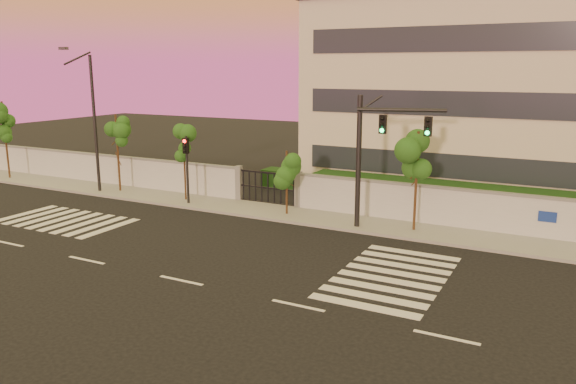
# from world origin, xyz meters

# --- Properties ---
(ground) EXTENTS (120.00, 120.00, 0.00)m
(ground) POSITION_xyz_m (0.00, 0.00, 0.00)
(ground) COLOR black
(ground) RESTS_ON ground
(sidewalk) EXTENTS (60.00, 3.00, 0.15)m
(sidewalk) POSITION_xyz_m (0.00, 10.50, 0.07)
(sidewalk) COLOR gray
(sidewalk) RESTS_ON ground
(perimeter_wall) EXTENTS (60.00, 0.36, 2.20)m
(perimeter_wall) POSITION_xyz_m (0.10, 12.00, 1.07)
(perimeter_wall) COLOR #B3B5BA
(perimeter_wall) RESTS_ON ground
(hedge_row) EXTENTS (41.00, 4.25, 1.80)m
(hedge_row) POSITION_xyz_m (1.17, 14.74, 0.82)
(hedge_row) COLOR #0F3315
(hedge_row) RESTS_ON ground
(institutional_building) EXTENTS (24.40, 12.40, 12.25)m
(institutional_building) POSITION_xyz_m (9.00, 21.99, 6.16)
(institutional_building) COLOR beige
(institutional_building) RESTS_ON ground
(road_markings) EXTENTS (57.00, 7.62, 0.02)m
(road_markings) POSITION_xyz_m (-1.58, 3.76, 0.01)
(road_markings) COLOR silver
(road_markings) RESTS_ON ground
(street_tree_a) EXTENTS (1.64, 1.31, 5.63)m
(street_tree_a) POSITION_xyz_m (-23.48, 10.11, 4.14)
(street_tree_a) COLOR #382314
(street_tree_a) RESTS_ON ground
(street_tree_b) EXTENTS (1.60, 1.28, 5.07)m
(street_tree_b) POSITION_xyz_m (-13.20, 10.55, 3.73)
(street_tree_b) COLOR #382314
(street_tree_b) RESTS_ON ground
(street_tree_c) EXTENTS (1.34, 1.07, 4.69)m
(street_tree_c) POSITION_xyz_m (-7.83, 10.47, 3.45)
(street_tree_c) COLOR #382314
(street_tree_c) RESTS_ON ground
(street_tree_d) EXTENTS (1.40, 1.11, 3.62)m
(street_tree_d) POSITION_xyz_m (-0.83, 10.31, 2.67)
(street_tree_d) COLOR #382314
(street_tree_d) RESTS_ON ground
(street_tree_e) EXTENTS (1.59, 1.27, 5.00)m
(street_tree_e) POSITION_xyz_m (6.17, 10.48, 3.68)
(street_tree_e) COLOR #382314
(street_tree_e) RESTS_ON ground
(traffic_signal_main) EXTENTS (4.17, 1.27, 6.68)m
(traffic_signal_main) POSITION_xyz_m (4.27, 9.73, 4.22)
(traffic_signal_main) COLOR black
(traffic_signal_main) RESTS_ON ground
(traffic_signal_secondary) EXTENTS (0.32, 0.32, 4.09)m
(traffic_signal_secondary) POSITION_xyz_m (-7.16, 9.79, 2.60)
(traffic_signal_secondary) COLOR black
(traffic_signal_secondary) RESTS_ON ground
(streetlight_west) EXTENTS (0.55, 2.20, 9.14)m
(streetlight_west) POSITION_xyz_m (-14.36, 9.67, 4.94)
(streetlight_west) COLOR black
(streetlight_west) RESTS_ON ground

